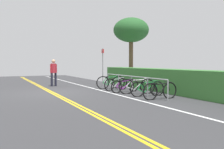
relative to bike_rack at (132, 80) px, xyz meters
name	(u,v)px	position (x,y,z in m)	size (l,w,h in m)	color
ground_plane	(51,93)	(-1.99, -3.57, -0.66)	(33.34, 10.36, 0.05)	#353538
centre_line_yellow_inner	(50,92)	(-1.99, -3.65, -0.63)	(30.00, 0.10, 0.00)	gold
centre_line_yellow_outer	(53,92)	(-1.99, -3.49, -0.63)	(30.00, 0.10, 0.00)	gold
bike_lane_stripe_white	(98,90)	(-1.99, -0.97, -0.63)	(30.00, 0.12, 0.00)	white
bike_rack	(132,80)	(0.00, 0.00, 0.00)	(5.73, 0.05, 0.86)	#9EA0A5
bicycle_0	(111,82)	(-2.27, -0.08, -0.26)	(0.47, 1.70, 0.79)	black
bicycle_1	(116,84)	(-1.44, -0.15, -0.30)	(0.55, 1.62, 0.72)	black
bicycle_2	(125,86)	(-0.41, -0.15, -0.31)	(0.46, 1.74, 0.68)	black
bicycle_3	(137,86)	(0.41, 0.06, -0.26)	(0.66, 1.74, 0.78)	black
bicycle_4	(147,89)	(1.38, 0.02, -0.29)	(0.46, 1.68, 0.73)	black
bicycle_5	(160,91)	(2.37, -0.02, -0.28)	(0.46, 1.73, 0.75)	black
pedestrian	(54,71)	(-5.22, -2.74, 0.36)	(0.32, 0.47, 1.73)	#1E1E2D
sign_post_near	(103,64)	(-3.56, -0.02, 0.81)	(0.36, 0.06, 2.42)	gray
hedge_backdrop	(182,82)	(1.50, 1.92, -0.04)	(14.68, 1.15, 1.18)	#387533
tree_near_left	(131,31)	(-5.56, 3.20, 3.29)	(2.67, 2.67, 4.90)	brown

